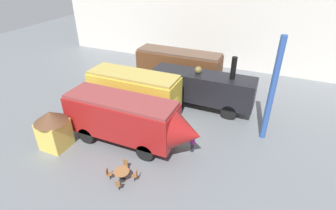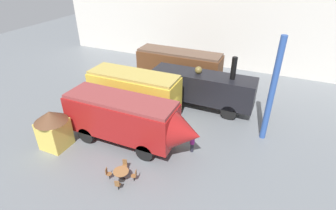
{
  "view_description": "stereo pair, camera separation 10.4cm",
  "coord_description": "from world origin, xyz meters",
  "px_view_note": "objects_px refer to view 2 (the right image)",
  "views": [
    {
      "loc": [
        6.71,
        -16.28,
        12.41
      ],
      "look_at": [
        -0.72,
        1.0,
        1.6
      ],
      "focal_mm": 28.0,
      "sensor_mm": 36.0,
      "label": 1
    },
    {
      "loc": [
        6.8,
        -16.24,
        12.41
      ],
      "look_at": [
        -0.72,
        1.0,
        1.6
      ],
      "focal_mm": 28.0,
      "sensor_mm": 36.0,
      "label": 2
    }
  ],
  "objects_px": {
    "passenger_coach_vintage": "(134,91)",
    "streamlined_locomotive": "(131,119)",
    "steam_locomotive": "(203,87)",
    "visitor_person": "(192,142)",
    "passenger_coach_wooden": "(179,65)",
    "cafe_table_near": "(121,173)",
    "ticket_kiosk": "(53,127)",
    "cafe_chair_0": "(125,164)"
  },
  "relations": [
    {
      "from": "passenger_coach_vintage",
      "to": "streamlined_locomotive",
      "type": "bearing_deg",
      "value": -63.45
    },
    {
      "from": "steam_locomotive",
      "to": "visitor_person",
      "type": "bearing_deg",
      "value": -78.61
    },
    {
      "from": "passenger_coach_wooden",
      "to": "visitor_person",
      "type": "height_order",
      "value": "passenger_coach_wooden"
    },
    {
      "from": "streamlined_locomotive",
      "to": "cafe_table_near",
      "type": "distance_m",
      "value": 4.05
    },
    {
      "from": "streamlined_locomotive",
      "to": "ticket_kiosk",
      "type": "xyz_separation_m",
      "value": [
        -5.0,
        -2.48,
        -0.57
      ]
    },
    {
      "from": "steam_locomotive",
      "to": "visitor_person",
      "type": "relative_size",
      "value": 5.95
    },
    {
      "from": "passenger_coach_wooden",
      "to": "steam_locomotive",
      "type": "height_order",
      "value": "steam_locomotive"
    },
    {
      "from": "cafe_chair_0",
      "to": "steam_locomotive",
      "type": "bearing_deg",
      "value": 150.43
    },
    {
      "from": "cafe_table_near",
      "to": "cafe_chair_0",
      "type": "distance_m",
      "value": 0.87
    },
    {
      "from": "steam_locomotive",
      "to": "cafe_table_near",
      "type": "relative_size",
      "value": 9.41
    },
    {
      "from": "passenger_coach_vintage",
      "to": "passenger_coach_wooden",
      "type": "bearing_deg",
      "value": 80.02
    },
    {
      "from": "passenger_coach_wooden",
      "to": "visitor_person",
      "type": "relative_size",
      "value": 5.74
    },
    {
      "from": "passenger_coach_vintage",
      "to": "steam_locomotive",
      "type": "bearing_deg",
      "value": 34.39
    },
    {
      "from": "passenger_coach_wooden",
      "to": "passenger_coach_vintage",
      "type": "relative_size",
      "value": 1.14
    },
    {
      "from": "ticket_kiosk",
      "to": "streamlined_locomotive",
      "type": "bearing_deg",
      "value": 26.36
    },
    {
      "from": "passenger_coach_vintage",
      "to": "visitor_person",
      "type": "xyz_separation_m",
      "value": [
        6.34,
        -2.94,
        -1.43
      ]
    },
    {
      "from": "passenger_coach_wooden",
      "to": "streamlined_locomotive",
      "type": "xyz_separation_m",
      "value": [
        0.66,
        -11.15,
        -0.02
      ]
    },
    {
      "from": "passenger_coach_vintage",
      "to": "ticket_kiosk",
      "type": "distance_m",
      "value": 7.08
    },
    {
      "from": "passenger_coach_vintage",
      "to": "streamlined_locomotive",
      "type": "height_order",
      "value": "passenger_coach_vintage"
    },
    {
      "from": "streamlined_locomotive",
      "to": "passenger_coach_vintage",
      "type": "bearing_deg",
      "value": 116.55
    },
    {
      "from": "passenger_coach_vintage",
      "to": "cafe_table_near",
      "type": "bearing_deg",
      "value": -66.58
    },
    {
      "from": "passenger_coach_wooden",
      "to": "steam_locomotive",
      "type": "distance_m",
      "value": 5.37
    },
    {
      "from": "streamlined_locomotive",
      "to": "visitor_person",
      "type": "xyz_separation_m",
      "value": [
        4.4,
        0.94,
        -1.41
      ]
    },
    {
      "from": "streamlined_locomotive",
      "to": "visitor_person",
      "type": "bearing_deg",
      "value": 12.03
    },
    {
      "from": "cafe_table_near",
      "to": "cafe_chair_0",
      "type": "height_order",
      "value": "cafe_chair_0"
    },
    {
      "from": "cafe_table_near",
      "to": "ticket_kiosk",
      "type": "height_order",
      "value": "ticket_kiosk"
    },
    {
      "from": "steam_locomotive",
      "to": "cafe_chair_0",
      "type": "relative_size",
      "value": 10.61
    },
    {
      "from": "cafe_chair_0",
      "to": "visitor_person",
      "type": "height_order",
      "value": "visitor_person"
    },
    {
      "from": "passenger_coach_vintage",
      "to": "ticket_kiosk",
      "type": "relative_size",
      "value": 2.6
    },
    {
      "from": "passenger_coach_vintage",
      "to": "cafe_chair_0",
      "type": "distance_m",
      "value": 7.39
    },
    {
      "from": "ticket_kiosk",
      "to": "cafe_chair_0",
      "type": "bearing_deg",
      "value": -1.8
    },
    {
      "from": "passenger_coach_wooden",
      "to": "streamlined_locomotive",
      "type": "height_order",
      "value": "passenger_coach_wooden"
    },
    {
      "from": "passenger_coach_vintage",
      "to": "cafe_chair_0",
      "type": "height_order",
      "value": "passenger_coach_vintage"
    },
    {
      "from": "cafe_chair_0",
      "to": "visitor_person",
      "type": "xyz_separation_m",
      "value": [
        3.41,
        3.6,
        0.33
      ]
    },
    {
      "from": "passenger_coach_vintage",
      "to": "ticket_kiosk",
      "type": "bearing_deg",
      "value": -115.71
    },
    {
      "from": "passenger_coach_wooden",
      "to": "ticket_kiosk",
      "type": "height_order",
      "value": "passenger_coach_wooden"
    },
    {
      "from": "cafe_table_near",
      "to": "cafe_chair_0",
      "type": "xyz_separation_m",
      "value": [
        -0.26,
        0.82,
        -0.11
      ]
    },
    {
      "from": "passenger_coach_wooden",
      "to": "cafe_table_near",
      "type": "distance_m",
      "value": 14.86
    },
    {
      "from": "passenger_coach_wooden",
      "to": "visitor_person",
      "type": "distance_m",
      "value": 11.49
    },
    {
      "from": "cafe_table_near",
      "to": "ticket_kiosk",
      "type": "bearing_deg",
      "value": 170.82
    },
    {
      "from": "cafe_chair_0",
      "to": "streamlined_locomotive",
      "type": "bearing_deg",
      "value": -177.22
    },
    {
      "from": "passenger_coach_vintage",
      "to": "cafe_table_near",
      "type": "height_order",
      "value": "passenger_coach_vintage"
    }
  ]
}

